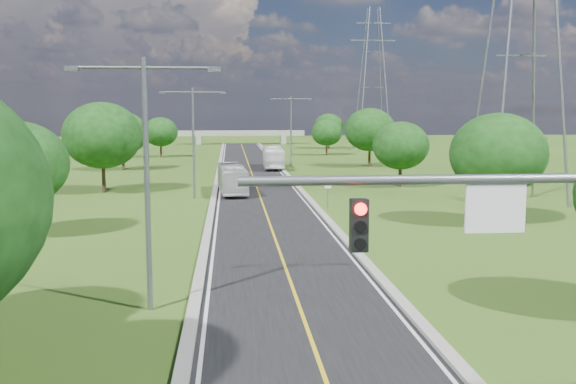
# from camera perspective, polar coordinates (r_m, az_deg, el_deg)

# --- Properties ---
(ground) EXTENTS (260.00, 260.00, 0.00)m
(ground) POSITION_cam_1_polar(r_m,az_deg,el_deg) (73.87, -3.04, 1.06)
(ground) COLOR #304C15
(ground) RESTS_ON ground
(road) EXTENTS (8.00, 150.00, 0.06)m
(road) POSITION_cam_1_polar(r_m,az_deg,el_deg) (79.83, -3.20, 1.54)
(road) COLOR black
(road) RESTS_ON ground
(curb_left) EXTENTS (0.50, 150.00, 0.22)m
(curb_left) POSITION_cam_1_polar(r_m,az_deg,el_deg) (79.79, -6.26, 1.57)
(curb_left) COLOR gray
(curb_left) RESTS_ON ground
(curb_right) EXTENTS (0.50, 150.00, 0.22)m
(curb_right) POSITION_cam_1_polar(r_m,az_deg,el_deg) (80.08, -0.16, 1.63)
(curb_right) COLOR gray
(curb_right) RESTS_ON ground
(signal_mast) EXTENTS (8.54, 0.33, 7.20)m
(signal_mast) POSITION_cam_1_polar(r_m,az_deg,el_deg) (14.29, 21.80, -5.65)
(signal_mast) COLOR slate
(signal_mast) RESTS_ON ground
(speed_limit_sign) EXTENTS (0.55, 0.09, 2.40)m
(speed_limit_sign) POSITION_cam_1_polar(r_m,az_deg,el_deg) (52.37, 3.57, 0.26)
(speed_limit_sign) COLOR slate
(speed_limit_sign) RESTS_ON ground
(overpass) EXTENTS (30.00, 3.00, 3.20)m
(overpass) POSITION_cam_1_polar(r_m,az_deg,el_deg) (153.51, -4.19, 5.17)
(overpass) COLOR gray
(overpass) RESTS_ON ground
(streetlight_near_left) EXTENTS (5.90, 0.25, 10.00)m
(streetlight_near_left) POSITION_cam_1_polar(r_m,az_deg,el_deg) (25.67, -12.48, 2.57)
(streetlight_near_left) COLOR slate
(streetlight_near_left) RESTS_ON ground
(streetlight_mid_left) EXTENTS (5.90, 0.25, 10.00)m
(streetlight_mid_left) POSITION_cam_1_polar(r_m,az_deg,el_deg) (58.51, -8.42, 5.20)
(streetlight_mid_left) COLOR slate
(streetlight_mid_left) RESTS_ON ground
(streetlight_far_right) EXTENTS (5.90, 0.25, 10.00)m
(streetlight_far_right) POSITION_cam_1_polar(r_m,az_deg,el_deg) (91.83, 0.27, 6.00)
(streetlight_far_right) COLOR slate
(streetlight_far_right) RESTS_ON ground
(power_tower_near) EXTENTS (9.00, 6.40, 28.00)m
(power_tower_near) POSITION_cam_1_polar(r_m,az_deg,el_deg) (59.15, 20.07, 12.69)
(power_tower_near) COLOR slate
(power_tower_near) RESTS_ON ground
(power_tower_far) EXTENTS (9.00, 6.40, 28.00)m
(power_tower_far) POSITION_cam_1_polar(r_m,az_deg,el_deg) (131.70, 7.52, 9.83)
(power_tower_far) COLOR slate
(power_tower_far) RESTS_ON ground
(tree_lb) EXTENTS (6.30, 6.30, 7.33)m
(tree_lb) POSITION_cam_1_polar(r_m,az_deg,el_deg) (43.58, -22.91, 2.32)
(tree_lb) COLOR black
(tree_lb) RESTS_ON ground
(tree_lc) EXTENTS (7.56, 7.56, 8.79)m
(tree_lc) POSITION_cam_1_polar(r_m,az_deg,el_deg) (64.60, -16.19, 4.85)
(tree_lc) COLOR black
(tree_lc) RESTS_ON ground
(tree_ld) EXTENTS (6.72, 6.72, 7.82)m
(tree_ld) POSITION_cam_1_polar(r_m,az_deg,el_deg) (88.59, -14.51, 5.08)
(tree_ld) COLOR black
(tree_ld) RESTS_ON ground
(tree_le) EXTENTS (5.88, 5.88, 6.84)m
(tree_le) POSITION_cam_1_polar(r_m,az_deg,el_deg) (112.06, -11.27, 5.27)
(tree_le) COLOR black
(tree_le) RESTS_ON ground
(tree_rb) EXTENTS (6.72, 6.72, 7.82)m
(tree_rb) POSITION_cam_1_polar(r_m,az_deg,el_deg) (47.36, 18.16, 3.25)
(tree_rb) COLOR black
(tree_rb) RESTS_ON ground
(tree_rc) EXTENTS (5.88, 5.88, 6.84)m
(tree_rc) POSITION_cam_1_polar(r_m,az_deg,el_deg) (67.85, 10.00, 4.08)
(tree_rc) COLOR black
(tree_rc) RESTS_ON ground
(tree_rd) EXTENTS (7.14, 7.14, 8.30)m
(tree_rd) POSITION_cam_1_polar(r_m,az_deg,el_deg) (91.58, 7.29, 5.51)
(tree_rd) COLOR black
(tree_rd) RESTS_ON ground
(tree_re) EXTENTS (5.46, 5.46, 6.35)m
(tree_re) POSITION_cam_1_polar(r_m,az_deg,el_deg) (114.76, 3.46, 5.28)
(tree_re) COLOR black
(tree_re) RESTS_ON ground
(tree_rf) EXTENTS (6.30, 6.30, 7.33)m
(tree_rf) POSITION_cam_1_polar(r_m,az_deg,el_deg) (135.03, 3.66, 5.84)
(tree_rf) COLOR black
(tree_rf) RESTS_ON ground
(bus_outbound) EXTENTS (2.90, 11.17, 3.09)m
(bus_outbound) POSITION_cam_1_polar(r_m,az_deg,el_deg) (88.23, -1.32, 3.13)
(bus_outbound) COLOR white
(bus_outbound) RESTS_ON road
(bus_inbound) EXTENTS (2.97, 10.10, 2.78)m
(bus_inbound) POSITION_cam_1_polar(r_m,az_deg,el_deg) (62.06, -4.99, 1.20)
(bus_inbound) COLOR silver
(bus_inbound) RESTS_ON road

